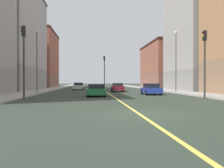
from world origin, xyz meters
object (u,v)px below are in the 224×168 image
Objects in this scene: traffic_light_median_far at (104,68)px; street_lamp_right_near at (37,55)px; car_maroon at (117,87)px; car_green at (97,90)px; car_blue at (151,89)px; building_left_mid at (203,35)px; building_right_midblock at (9,38)px; traffic_light_left_near at (205,55)px; building_left_far at (167,66)px; car_silver at (79,86)px; building_right_distant at (37,59)px; traffic_light_right_near at (24,52)px; street_lamp_left_near at (176,56)px.

street_lamp_right_near reaches higher than traffic_light_median_far.
street_lamp_right_near is at bearing -150.08° from car_maroon.
car_green is 7.20m from car_blue.
building_left_mid is 4.77× the size of car_blue.
building_right_midblock is 5.57× the size of car_maroon.
traffic_light_left_near reaches higher than car_blue.
car_green is 13.08m from car_maroon.
car_blue is at bearing -108.74° from building_left_far.
traffic_light_left_near reaches higher than car_silver.
building_left_mid is 0.81× the size of building_right_midblock.
traffic_light_left_near is (-9.09, -43.83, -1.62)m from building_left_far.
car_maroon is (-15.37, -4.45, -8.96)m from building_left_mid.
street_lamp_right_near is at bearing -106.06° from car_silver.
car_blue is (-12.32, -13.90, -8.99)m from building_left_mid.
building_left_mid is 3.11× the size of traffic_light_left_near.
building_right_distant is 52.40m from traffic_light_right_near.
building_left_far is 2.72× the size of street_lamp_right_near.
traffic_light_left_near is at bearing -66.67° from car_blue.
car_silver is at bearing 132.13° from street_lamp_left_near.
car_green is at bearing -71.85° from building_right_distant.
building_right_distant is 49.65m from car_blue.
traffic_light_left_near is at bearing -69.67° from car_maroon.
building_left_mid reaches higher than traffic_light_left_near.
traffic_light_left_near is 20.20m from street_lamp_right_near.
street_lamp_right_near is at bearing 166.89° from car_blue.
car_silver is (-2.87, 22.11, 0.02)m from car_green.
car_green is at bearing -54.94° from building_right_midblock.
traffic_light_right_near is 0.99× the size of traffic_light_median_far.
car_silver is at bearing 123.52° from car_maroon.
traffic_light_left_near is 0.98× the size of traffic_light_right_near.
building_right_distant is at bearing 90.00° from building_right_midblock.
car_green is at bearing -115.44° from building_left_far.
building_left_far reaches higher than traffic_light_left_near.
building_left_far is 44.79m from traffic_light_left_near.
building_left_far reaches higher than street_lamp_right_near.
street_lamp_right_near is (-17.09, 10.73, 0.93)m from traffic_light_left_near.
building_right_midblock is 5.40× the size of car_green.
traffic_light_right_near is at bearing -149.78° from car_blue.
traffic_light_median_far is at bearing 60.62° from street_lamp_right_near.
building_right_distant reaches higher than car_green.
traffic_light_median_far is (17.40, 0.92, -5.31)m from building_right_midblock.
car_maroon is at bearing 107.87° from car_blue.
building_left_mid is at bearing -19.27° from traffic_light_median_far.
traffic_light_median_far reaches higher than car_blue.
building_right_midblock is (-34.26, 4.97, -0.20)m from building_left_mid.
street_lamp_left_near is 1.02× the size of street_lamp_right_near.
car_maroon is (1.49, -10.34, -3.45)m from traffic_light_median_far.
building_right_distant is 4.46× the size of car_green.
building_left_mid is at bearing 66.98° from traffic_light_left_near.
building_right_distant is at bearing 108.15° from car_green.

